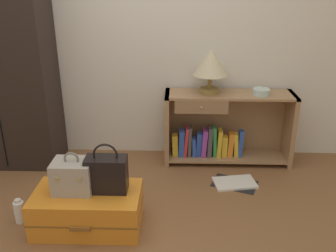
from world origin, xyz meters
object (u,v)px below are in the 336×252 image
(train_case, at_px, (73,176))
(bowl, at_px, (261,92))
(wardrobe, at_px, (1,55))
(handbag, at_px, (107,174))
(bottle, at_px, (19,211))
(table_lamp, at_px, (210,64))
(bookshelf, at_px, (222,129))
(suitcase_large, at_px, (88,209))
(open_book_on_floor, at_px, (235,183))

(train_case, bearing_deg, bowl, 34.27)
(wardrobe, distance_m, handbag, 1.57)
(bowl, bearing_deg, bottle, -152.27)
(train_case, bearing_deg, table_lamp, 45.79)
(bookshelf, xyz_separation_m, handbag, (-0.90, -1.04, 0.09))
(suitcase_large, relative_size, train_case, 2.55)
(handbag, bearing_deg, suitcase_large, -166.57)
(bowl, bearing_deg, suitcase_large, -143.31)
(handbag, xyz_separation_m, open_book_on_floor, (0.99, 0.58, -0.40))
(suitcase_large, relative_size, open_book_on_floor, 1.74)
(bookshelf, bearing_deg, bowl, -8.20)
(table_lamp, bearing_deg, bookshelf, 5.74)
(table_lamp, bearing_deg, open_book_on_floor, -63.88)
(wardrobe, bearing_deg, table_lamp, 1.63)
(train_case, relative_size, open_book_on_floor, 0.68)
(suitcase_large, distance_m, train_case, 0.27)
(bookshelf, xyz_separation_m, suitcase_large, (-1.05, -1.07, -0.18))
(bookshelf, bearing_deg, open_book_on_floor, -79.80)
(table_lamp, distance_m, train_case, 1.54)
(train_case, xyz_separation_m, handbag, (0.23, 0.01, 0.02))
(train_case, bearing_deg, bottle, 179.37)
(wardrobe, distance_m, bowl, 2.32)
(bottle, bearing_deg, bookshelf, 33.64)
(bowl, distance_m, train_case, 1.80)
(table_lamp, relative_size, open_book_on_floor, 0.92)
(table_lamp, distance_m, open_book_on_floor, 1.06)
(wardrobe, bearing_deg, suitcase_large, -47.30)
(handbag, bearing_deg, open_book_on_floor, 30.47)
(bookshelf, relative_size, table_lamp, 2.99)
(table_lamp, height_order, train_case, table_lamp)
(suitcase_large, height_order, open_book_on_floor, suitcase_large)
(bookshelf, height_order, table_lamp, table_lamp)
(suitcase_large, relative_size, bottle, 4.02)
(table_lamp, distance_m, bowl, 0.52)
(bookshelf, distance_m, handbag, 1.38)
(suitcase_large, xyz_separation_m, handbag, (0.14, 0.03, 0.27))
(bookshelf, relative_size, open_book_on_floor, 2.73)
(wardrobe, height_order, bookshelf, wardrobe)
(train_case, bearing_deg, open_book_on_floor, 25.74)
(wardrobe, distance_m, open_book_on_floor, 2.33)
(bottle, bearing_deg, table_lamp, 35.71)
(bookshelf, height_order, handbag, bookshelf)
(wardrobe, xyz_separation_m, bookshelf, (1.97, 0.07, -0.71))
(handbag, bearing_deg, bowl, 38.81)
(table_lamp, height_order, bottle, table_lamp)
(open_book_on_floor, bearing_deg, handbag, -149.53)
(table_lamp, xyz_separation_m, train_case, (-1.00, -1.03, -0.56))
(bowl, relative_size, suitcase_large, 0.20)
(train_case, xyz_separation_m, open_book_on_floor, (1.22, 0.59, -0.39))
(wardrobe, distance_m, bottle, 1.42)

